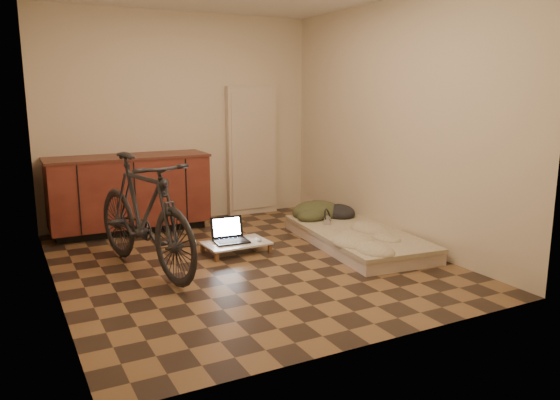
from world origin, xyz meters
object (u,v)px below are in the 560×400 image
bicycle (143,208)px  lap_desk (236,243)px  futon (357,238)px  laptop (230,236)px

bicycle → lap_desk: bicycle is taller
bicycle → futon: bearing=-18.6°
futon → bicycle: bearing=-179.8°
laptop → bicycle: bearing=-162.5°
futon → laptop: bearing=167.3°
lap_desk → futon: bearing=-18.2°
laptop → lap_desk: bearing=-57.8°
lap_desk → laptop: 0.11m
futon → laptop: size_ratio=5.38×
lap_desk → laptop: size_ratio=1.84×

